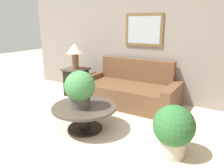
# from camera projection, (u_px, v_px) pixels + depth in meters

# --- Properties ---
(wall_back) EXTENTS (7.22, 0.09, 2.60)m
(wall_back) POSITION_uv_depth(u_px,v_px,m) (164.00, 41.00, 4.50)
(wall_back) COLOR gray
(wall_back) RESTS_ON ground_plane
(couch_main) EXTENTS (2.03, 0.98, 0.90)m
(couch_main) POSITION_uv_depth(u_px,v_px,m) (129.00, 91.00, 4.60)
(couch_main) COLOR brown
(couch_main) RESTS_ON ground_plane
(coffee_table) EXTENTS (1.01, 1.01, 0.40)m
(coffee_table) POSITION_uv_depth(u_px,v_px,m) (85.00, 112.00, 3.45)
(coffee_table) COLOR black
(coffee_table) RESTS_ON ground_plane
(side_table) EXTENTS (0.50, 0.50, 0.64)m
(side_table) POSITION_uv_depth(u_px,v_px,m) (76.00, 82.00, 5.12)
(side_table) COLOR black
(side_table) RESTS_ON ground_plane
(table_lamp) EXTENTS (0.38, 0.38, 0.58)m
(table_lamp) POSITION_uv_depth(u_px,v_px,m) (75.00, 51.00, 4.93)
(table_lamp) COLOR brown
(table_lamp) RESTS_ON side_table
(potted_plant_on_table) EXTENTS (0.47, 0.47, 0.57)m
(potted_plant_on_table) POSITION_uv_depth(u_px,v_px,m) (80.00, 88.00, 3.30)
(potted_plant_on_table) COLOR #4C4742
(potted_plant_on_table) RESTS_ON coffee_table
(potted_plant_floor) EXTENTS (0.53, 0.53, 0.68)m
(potted_plant_floor) POSITION_uv_depth(u_px,v_px,m) (174.00, 129.00, 2.75)
(potted_plant_floor) COLOR beige
(potted_plant_floor) RESTS_ON ground_plane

